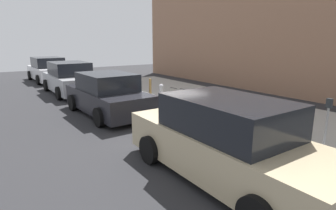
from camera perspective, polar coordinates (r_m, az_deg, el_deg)
ground_plane at (r=10.53m, az=-0.72°, el=-1.74°), size 40.00×40.00×0.00m
sidewalk_curb at (r=12.03m, az=9.25°, el=0.33°), size 18.00×5.00×0.14m
suitcase_black_0 at (r=7.97m, az=20.39°, el=-4.53°), size 0.40×0.26×0.79m
suitcase_olive_1 at (r=8.32m, az=17.89°, el=-2.97°), size 0.41×0.26×0.75m
suitcase_maroon_2 at (r=8.67m, az=15.03°, el=-2.78°), size 0.43×0.21×0.75m
suitcase_teal_3 at (r=9.02m, az=12.29°, el=-1.24°), size 0.49×0.26×0.80m
suitcase_navy_4 at (r=9.46m, az=9.63°, el=-0.66°), size 0.51×0.30×0.96m
suitcase_red_5 at (r=9.87m, az=6.87°, el=-0.50°), size 0.48×0.23×0.56m
suitcase_silver_6 at (r=10.29m, az=4.44°, el=0.13°), size 0.48×0.20×0.56m
suitcase_black_7 at (r=10.81m, az=3.14°, el=0.86°), size 0.41×0.24×0.75m
suitcase_olive_8 at (r=11.23m, az=1.15°, el=1.30°), size 0.48×0.28×0.72m
fire_hydrant at (r=11.94m, az=-1.43°, el=2.69°), size 0.39×0.21×0.76m
bollard_post at (r=12.42m, az=-3.72°, el=3.37°), size 0.12×0.12×0.92m
parking_meter at (r=7.47m, az=30.27°, el=-2.16°), size 0.12×0.09×1.27m
parked_car_beige_0 at (r=5.55m, az=12.05°, el=-7.58°), size 4.74×1.98×1.65m
parked_car_charcoal_1 at (r=10.53m, az=-12.46°, el=2.03°), size 4.38×2.15×1.55m
parked_car_silver_2 at (r=15.35m, az=-19.71°, el=5.15°), size 4.58×2.11×1.64m
parked_car_white_3 at (r=20.68m, az=-23.67°, el=6.69°), size 4.70×2.20×1.63m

